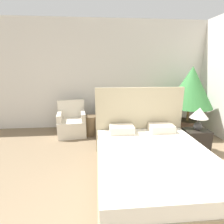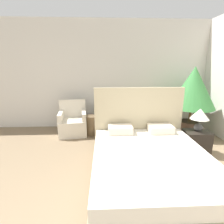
{
  "view_description": "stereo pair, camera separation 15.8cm",
  "coord_description": "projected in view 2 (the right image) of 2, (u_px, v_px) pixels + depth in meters",
  "views": [
    {
      "loc": [
        -0.4,
        -1.11,
        1.73
      ],
      "look_at": [
        -0.07,
        2.69,
        0.71
      ],
      "focal_mm": 28.0,
      "sensor_mm": 36.0,
      "label": 1
    },
    {
      "loc": [
        -0.25,
        -1.12,
        1.73
      ],
      "look_at": [
        -0.07,
        2.69,
        0.71
      ],
      "focal_mm": 28.0,
      "sensor_mm": 36.0,
      "label": 2
    }
  ],
  "objects": [
    {
      "name": "potted_palm",
      "position": [
        193.0,
        90.0,
        4.27
      ],
      "size": [
        1.1,
        1.1,
        1.71
      ],
      "color": "#38281E",
      "rests_on": "ground_plane"
    },
    {
      "name": "table_lamp",
      "position": [
        200.0,
        116.0,
        3.33
      ],
      "size": [
        0.35,
        0.35,
        0.45
      ],
      "color": "#333333",
      "rests_on": "nightstand"
    },
    {
      "name": "armchair_near_window_right",
      "position": [
        110.0,
        124.0,
        4.52
      ],
      "size": [
        0.68,
        0.63,
        0.86
      ],
      "rotation": [
        0.0,
        0.0,
        0.01
      ],
      "color": "beige",
      "rests_on": "ground_plane"
    },
    {
      "name": "nightstand",
      "position": [
        196.0,
        142.0,
        3.48
      ],
      "size": [
        0.47,
        0.37,
        0.48
      ],
      "color": "black",
      "rests_on": "ground_plane"
    },
    {
      "name": "armchair_near_window_left",
      "position": [
        73.0,
        124.0,
        4.47
      ],
      "size": [
        0.75,
        0.7,
        0.86
      ],
      "rotation": [
        0.0,
        0.0,
        0.13
      ],
      "color": "beige",
      "rests_on": "ground_plane"
    },
    {
      "name": "side_table",
      "position": [
        91.0,
        125.0,
        4.48
      ],
      "size": [
        0.34,
        0.34,
        0.49
      ],
      "color": "brown",
      "rests_on": "ground_plane"
    },
    {
      "name": "bed",
      "position": [
        149.0,
        162.0,
        2.7
      ],
      "size": [
        1.76,
        2.1,
        1.32
      ],
      "color": "#8C7A5B",
      "rests_on": "ground_plane"
    },
    {
      "name": "wall_back",
      "position": [
        113.0,
        76.0,
        4.83
      ],
      "size": [
        10.0,
        0.06,
        2.9
      ],
      "color": "silver",
      "rests_on": "ground_plane"
    }
  ]
}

